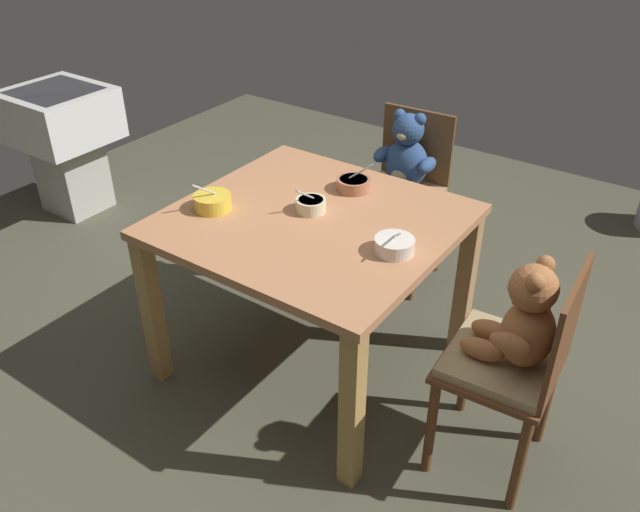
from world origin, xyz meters
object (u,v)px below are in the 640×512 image
porridge_bowl_white_near_right (394,245)px  teddy_chair_far_center (404,173)px  porridge_bowl_yellow_near_left (213,202)px  porridge_bowl_cream_center (311,205)px  teddy_chair_near_right (518,341)px  sink_basin (63,133)px  porridge_bowl_terracotta_far_center (353,184)px  dining_table (313,241)px

porridge_bowl_white_near_right → teddy_chair_far_center: bearing=116.1°
porridge_bowl_white_near_right → porridge_bowl_yellow_near_left: bearing=-170.2°
teddy_chair_far_center → porridge_bowl_cream_center: (0.02, -0.81, 0.18)m
teddy_chair_far_center → porridge_bowl_white_near_right: size_ratio=6.15×
teddy_chair_near_right → sink_basin: size_ratio=1.16×
porridge_bowl_yellow_near_left → sink_basin: porridge_bowl_yellow_near_left is taller
porridge_bowl_cream_center → porridge_bowl_terracotta_far_center: size_ratio=0.86×
teddy_chair_far_center → sink_basin: teddy_chair_far_center is taller
dining_table → porridge_bowl_terracotta_far_center: (-0.00, 0.29, 0.13)m
teddy_chair_far_center → porridge_bowl_terracotta_far_center: size_ratio=6.10×
porridge_bowl_yellow_near_left → sink_basin: size_ratio=0.21×
porridge_bowl_yellow_near_left → dining_table: bearing=24.8°
dining_table → porridge_bowl_cream_center: porridge_bowl_cream_center is taller
porridge_bowl_white_near_right → porridge_bowl_terracotta_far_center: size_ratio=0.99×
porridge_bowl_terracotta_far_center → sink_basin: porridge_bowl_terracotta_far_center is taller
porridge_bowl_cream_center → sink_basin: bearing=171.9°
dining_table → porridge_bowl_terracotta_far_center: size_ratio=7.30×
teddy_chair_far_center → porridge_bowl_terracotta_far_center: bearing=2.5°
porridge_bowl_terracotta_far_center → sink_basin: (-2.05, 0.03, -0.26)m
teddy_chair_far_center → teddy_chair_near_right: teddy_chair_far_center is taller
porridge_bowl_yellow_near_left → porridge_bowl_terracotta_far_center: size_ratio=1.09×
teddy_chair_near_right → porridge_bowl_terracotta_far_center: bearing=-25.9°
porridge_bowl_cream_center → teddy_chair_near_right: bearing=-6.2°
dining_table → porridge_bowl_cream_center: (-0.04, 0.04, 0.14)m
dining_table → porridge_bowl_yellow_near_left: size_ratio=6.72×
porridge_bowl_white_near_right → porridge_bowl_cream_center: size_ratio=1.15×
porridge_bowl_white_near_right → teddy_chair_near_right: bearing=-2.4°
teddy_chair_far_center → teddy_chair_near_right: (0.92, -0.90, -0.01)m
teddy_chair_near_right → porridge_bowl_white_near_right: bearing=-6.3°
teddy_chair_far_center → porridge_bowl_cream_center: size_ratio=7.07×
teddy_chair_near_right → porridge_bowl_terracotta_far_center: (-0.88, 0.35, 0.18)m
teddy_chair_far_center → porridge_bowl_white_near_right: (0.43, -0.88, 0.18)m
porridge_bowl_white_near_right → porridge_bowl_terracotta_far_center: 0.51m
porridge_bowl_cream_center → porridge_bowl_terracotta_far_center: porridge_bowl_terracotta_far_center is taller
dining_table → teddy_chair_near_right: teddy_chair_near_right is taller
porridge_bowl_white_near_right → sink_basin: (-2.43, 0.37, -0.26)m
sink_basin → teddy_chair_far_center: bearing=14.5°
porridge_bowl_terracotta_far_center → dining_table: bearing=-89.4°
dining_table → porridge_bowl_terracotta_far_center: porridge_bowl_terracotta_far_center is taller
porridge_bowl_white_near_right → porridge_bowl_cream_center: bearing=169.4°
teddy_chair_near_right → dining_table: bearing=-7.8°
teddy_chair_near_right → porridge_bowl_white_near_right: teddy_chair_near_right is taller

